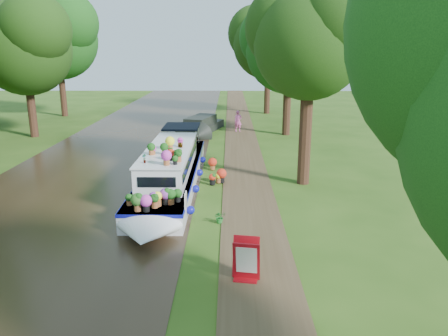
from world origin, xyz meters
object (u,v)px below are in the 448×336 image
pedestrian_pink (238,121)px  plant_boat (170,170)px  sandwich_board (246,261)px  second_boat (201,126)px

pedestrian_pink → plant_boat: bearing=-116.0°
plant_boat → pedestrian_pink: size_ratio=8.58×
sandwich_board → pedestrian_pink: size_ratio=0.72×
plant_boat → second_boat: size_ratio=2.03×
plant_boat → sandwich_board: bearing=-68.7°
second_boat → pedestrian_pink: pedestrian_pink is taller
sandwich_board → pedestrian_pink: 21.90m
second_boat → pedestrian_pink: size_ratio=4.23×
sandwich_board → pedestrian_pink: pedestrian_pink is taller
sandwich_board → pedestrian_pink: bearing=98.5°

